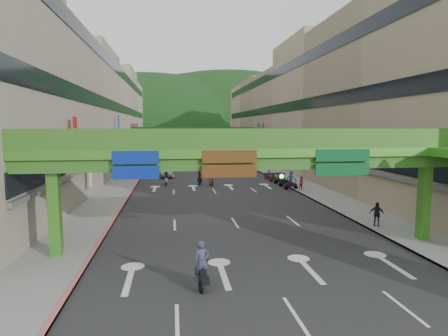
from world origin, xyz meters
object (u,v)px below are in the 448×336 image
object	(u,v)px
overpass_near	(271,162)
pedestrian_red	(302,184)
scooter_rider_near	(202,266)
scooter_rider_mid	(200,177)
car_yellow	(195,163)
car_silver	(166,172)

from	to	relation	value
overpass_near	pedestrian_red	size ratio (longest dim) A/B	18.63
overpass_near	scooter_rider_near	size ratio (longest dim) A/B	13.01
scooter_rider_near	scooter_rider_mid	xyz separation A→B (m)	(2.10, 30.00, -0.08)
overpass_near	car_yellow	xyz separation A→B (m)	(-1.63, 46.15, -4.55)
overpass_near	pedestrian_red	world-z (taller)	overpass_near
overpass_near	car_yellow	distance (m)	46.40
pedestrian_red	scooter_rider_mid	bearing A→B (deg)	137.13
overpass_near	pedestrian_red	xyz separation A→B (m)	(8.87, 19.50, -4.45)
car_silver	pedestrian_red	bearing A→B (deg)	-44.48
car_silver	car_yellow	world-z (taller)	car_silver
overpass_near	scooter_rider_mid	xyz separation A→B (m)	(-2.18, 25.62, -4.26)
overpass_near	scooter_rider_near	world-z (taller)	overpass_near
scooter_rider_mid	car_silver	size ratio (longest dim) A/B	0.40
overpass_near	pedestrian_red	distance (m)	21.88
scooter_rider_near	pedestrian_red	bearing A→B (deg)	61.17
scooter_rider_near	car_silver	size ratio (longest dim) A/B	0.46
scooter_rider_mid	overpass_near	bearing A→B (deg)	-85.14
overpass_near	car_silver	distance (m)	34.25
pedestrian_red	car_silver	bearing A→B (deg)	123.91
scooter_rider_near	car_yellow	bearing A→B (deg)	86.99
overpass_near	scooter_rider_mid	distance (m)	26.06
overpass_near	car_silver	world-z (taller)	overpass_near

